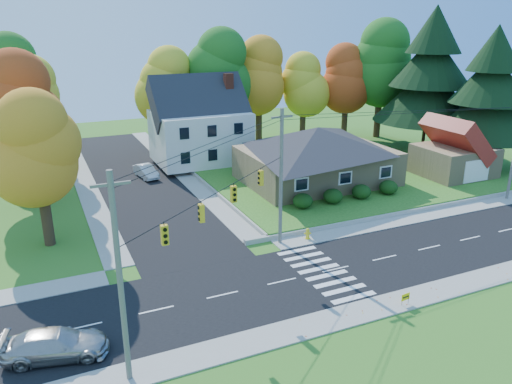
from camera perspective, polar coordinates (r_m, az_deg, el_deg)
ground at (r=33.80m, az=9.09°, el=-8.72°), size 120.00×120.00×0.00m
road_main at (r=33.80m, az=9.09°, el=-8.70°), size 90.00×8.00×0.02m
road_cross at (r=53.83m, az=-13.68°, el=1.58°), size 8.00×44.00×0.02m
sidewalk_north at (r=37.60m, az=4.93°, el=-5.51°), size 90.00×2.00×0.08m
sidewalk_south at (r=30.31m, az=14.35°, el=-12.50°), size 90.00×2.00×0.08m
lawn at (r=56.80m, az=8.58°, el=3.07°), size 30.00×30.00×0.50m
ranch_house at (r=49.36m, az=6.97°, el=4.36°), size 14.60×10.60×5.40m
colonial_house at (r=56.51m, az=-6.38°, el=7.60°), size 10.40×8.40×9.60m
garage at (r=55.06m, az=21.79°, el=4.21°), size 7.30×6.30×4.60m
hedge_row at (r=44.73m, az=10.39°, el=-0.20°), size 10.70×1.70×1.27m
traffic_infrastructure at (r=32.76m, az=8.04°, el=0.22°), size 38.10×10.66×10.00m
tree_lot_0 at (r=61.07m, az=-10.17°, el=11.81°), size 6.72×6.72×12.51m
tree_lot_1 at (r=61.74m, az=-4.47°, el=13.33°), size 7.84×7.84×14.60m
tree_lot_2 at (r=64.99m, az=0.34°, el=13.09°), size 7.28×7.28×13.56m
tree_lot_3 at (r=66.98m, az=5.48°, el=12.05°), size 6.16×6.16×11.47m
tree_lot_4 at (r=69.24m, az=10.34°, el=12.60°), size 6.72×6.72×12.51m
tree_lot_5 at (r=69.82m, az=14.19°, el=14.01°), size 8.40×8.40×15.64m
conifer_east_a at (r=64.49m, az=19.29°, el=12.40°), size 12.80×12.80×16.96m
conifer_east_b at (r=59.82m, az=25.14°, el=10.18°), size 11.20×11.20×14.84m
tree_west_0 at (r=37.70m, az=-23.78°, el=4.44°), size 6.16×6.16×11.47m
tree_west_1 at (r=47.30m, az=-25.57°, el=8.47°), size 7.28×7.28×13.56m
tree_west_2 at (r=57.28m, az=-24.47°, el=9.48°), size 6.72×6.72×12.51m
tree_west_3 at (r=65.11m, az=-26.53°, el=11.30°), size 7.84×7.84×14.60m
silver_sedan at (r=27.02m, az=-21.93°, el=-15.85°), size 5.30×3.11×1.44m
white_car at (r=53.50m, az=-12.47°, el=2.33°), size 2.06×4.23×1.34m
fire_hydrant at (r=37.69m, az=5.92°, el=-4.82°), size 0.52×0.41×0.91m
yard_sign at (r=30.46m, az=16.73°, el=-11.44°), size 0.62×0.10×0.78m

